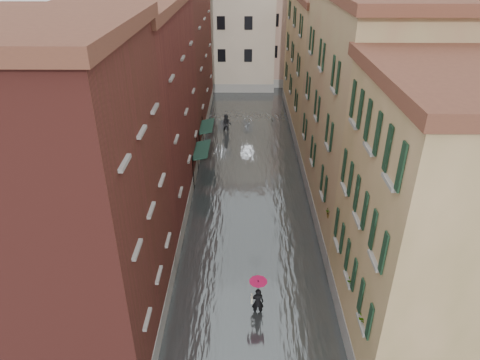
{
  "coord_description": "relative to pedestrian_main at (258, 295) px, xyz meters",
  "views": [
    {
      "loc": [
        -0.42,
        -15.64,
        15.4
      ],
      "look_at": [
        -0.65,
        6.93,
        3.0
      ],
      "focal_mm": 32.0,
      "sensor_mm": 36.0,
      "label": 1
    }
  ],
  "objects": [
    {
      "name": "window_planters",
      "position": [
        3.86,
        -0.24,
        2.31
      ],
      "size": [
        0.59,
        8.14,
        0.84
      ],
      "color": "#986031",
      "rests_on": "ground"
    },
    {
      "name": "building_left_mid",
      "position": [
        -7.26,
        9.89,
        5.05
      ],
      "size": [
        6.0,
        14.0,
        12.5
      ],
      "primitive_type": "cube",
      "color": "#5B241C",
      "rests_on": "ground"
    },
    {
      "name": "floodwater",
      "position": [
        -0.26,
        13.89,
        -1.1
      ],
      "size": [
        10.0,
        60.0,
        0.2
      ],
      "primitive_type": "cube",
      "color": "#474D4F",
      "rests_on": "ground"
    },
    {
      "name": "building_right_mid",
      "position": [
        6.74,
        9.89,
        5.3
      ],
      "size": [
        6.0,
        14.0,
        13.0
      ],
      "primitive_type": "cube",
      "color": "tan",
      "rests_on": "ground"
    },
    {
      "name": "awning_near",
      "position": [
        -3.74,
        13.14,
        1.27
      ],
      "size": [
        1.09,
        3.18,
        2.8
      ],
      "color": "#173429",
      "rests_on": "ground"
    },
    {
      "name": "awning_far",
      "position": [
        -3.74,
        17.7,
        1.27
      ],
      "size": [
        1.09,
        3.09,
        2.8
      ],
      "color": "#173429",
      "rests_on": "ground"
    },
    {
      "name": "building_right_near",
      "position": [
        6.74,
        -1.11,
        4.55
      ],
      "size": [
        6.0,
        8.0,
        11.5
      ],
      "primitive_type": "cube",
      "color": "#94804C",
      "rests_on": "ground"
    },
    {
      "name": "building_left_near",
      "position": [
        -7.26,
        -1.11,
        5.3
      ],
      "size": [
        6.0,
        8.0,
        13.0
      ],
      "primitive_type": "cube",
      "color": "maroon",
      "rests_on": "ground"
    },
    {
      "name": "building_end_pink",
      "position": [
        5.74,
        40.89,
        4.8
      ],
      "size": [
        10.0,
        9.0,
        12.0
      ],
      "primitive_type": "cube",
      "color": "tan",
      "rests_on": "ground"
    },
    {
      "name": "building_left_far",
      "position": [
        -7.26,
        24.89,
        5.8
      ],
      "size": [
        6.0,
        16.0,
        14.0
      ],
      "primitive_type": "cube",
      "color": "maroon",
      "rests_on": "ground"
    },
    {
      "name": "building_end_cream",
      "position": [
        -3.26,
        38.89,
        5.3
      ],
      "size": [
        12.0,
        9.0,
        13.0
      ],
      "primitive_type": "cube",
      "color": "beige",
      "rests_on": "ground"
    },
    {
      "name": "ground",
      "position": [
        -0.26,
        0.89,
        -1.2
      ],
      "size": [
        120.0,
        120.0,
        0.0
      ],
      "primitive_type": "plane",
      "color": "#59595C",
      "rests_on": "ground"
    },
    {
      "name": "pedestrian_main",
      "position": [
        0.0,
        0.0,
        0.0
      ],
      "size": [
        0.85,
        0.85,
        2.06
      ],
      "color": "black",
      "rests_on": "ground"
    },
    {
      "name": "pedestrian_far",
      "position": [
        -2.29,
        22.22,
        -0.26
      ],
      "size": [
        1.03,
        0.86,
        1.88
      ],
      "primitive_type": "imported",
      "rotation": [
        0.0,
        0.0,
        -0.18
      ],
      "color": "black",
      "rests_on": "ground"
    },
    {
      "name": "building_right_far",
      "position": [
        6.74,
        24.89,
        4.55
      ],
      "size": [
        6.0,
        16.0,
        11.5
      ],
      "primitive_type": "cube",
      "color": "#94804C",
      "rests_on": "ground"
    }
  ]
}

